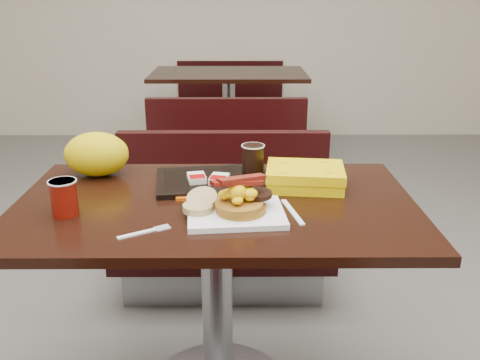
{
  "coord_description": "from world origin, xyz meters",
  "views": [
    {
      "loc": [
        0.07,
        -1.42,
        1.34
      ],
      "look_at": [
        0.07,
        -0.01,
        0.82
      ],
      "focal_mm": 38.22,
      "sensor_mm": 36.0,
      "label": 1
    }
  ],
  "objects_px": {
    "bench_far_n": "(230,103)",
    "tray": "(213,180)",
    "hashbrown_sleeve_right": "(219,179)",
    "coffee_cup_far": "(253,159)",
    "hashbrown_sleeve_left": "(197,178)",
    "clamshell": "(305,177)",
    "coffee_cup_near": "(64,198)",
    "paper_bag": "(97,154)",
    "fork": "(137,234)",
    "table_near": "(217,307)",
    "platter": "(236,214)",
    "table_far": "(229,119)",
    "knife": "(292,212)",
    "pancake_stack": "(241,206)",
    "bench_near_n": "(223,221)",
    "bench_far_s": "(227,146)"
  },
  "relations": [
    {
      "from": "bench_far_n",
      "to": "tray",
      "type": "xyz_separation_m",
      "value": [
        -0.01,
        -3.15,
        0.4
      ]
    },
    {
      "from": "coffee_cup_far",
      "to": "paper_bag",
      "type": "bearing_deg",
      "value": 176.1
    },
    {
      "from": "hashbrown_sleeve_left",
      "to": "table_far",
      "type": "bearing_deg",
      "value": 76.27
    },
    {
      "from": "coffee_cup_near",
      "to": "hashbrown_sleeve_left",
      "type": "bearing_deg",
      "value": 32.78
    },
    {
      "from": "table_far",
      "to": "coffee_cup_far",
      "type": "distance_m",
      "value": 2.45
    },
    {
      "from": "coffee_cup_near",
      "to": "paper_bag",
      "type": "xyz_separation_m",
      "value": [
        0.01,
        0.33,
        0.02
      ]
    },
    {
      "from": "table_near",
      "to": "hashbrown_sleeve_left",
      "type": "distance_m",
      "value": 0.43
    },
    {
      "from": "table_near",
      "to": "pancake_stack",
      "type": "xyz_separation_m",
      "value": [
        0.08,
        -0.11,
        0.41
      ]
    },
    {
      "from": "platter",
      "to": "clamshell",
      "type": "xyz_separation_m",
      "value": [
        0.22,
        0.23,
        0.03
      ]
    },
    {
      "from": "pancake_stack",
      "to": "paper_bag",
      "type": "relative_size",
      "value": 0.65
    },
    {
      "from": "bench_near_n",
      "to": "fork",
      "type": "relative_size",
      "value": 6.99
    },
    {
      "from": "clamshell",
      "to": "tray",
      "type": "bearing_deg",
      "value": 179.84
    },
    {
      "from": "bench_near_n",
      "to": "bench_far_s",
      "type": "relative_size",
      "value": 1.0
    },
    {
      "from": "bench_near_n",
      "to": "bench_far_s",
      "type": "bearing_deg",
      "value": 90.0
    },
    {
      "from": "tray",
      "to": "coffee_cup_near",
      "type": "bearing_deg",
      "value": -155.39
    },
    {
      "from": "coffee_cup_near",
      "to": "hashbrown_sleeve_right",
      "type": "bearing_deg",
      "value": 27.01
    },
    {
      "from": "tray",
      "to": "table_far",
      "type": "bearing_deg",
      "value": 82.27
    },
    {
      "from": "paper_bag",
      "to": "bench_far_n",
      "type": "bearing_deg",
      "value": 82.38
    },
    {
      "from": "bench_far_n",
      "to": "coffee_cup_far",
      "type": "bearing_deg",
      "value": -87.81
    },
    {
      "from": "table_near",
      "to": "platter",
      "type": "bearing_deg",
      "value": -60.79
    },
    {
      "from": "bench_far_n",
      "to": "clamshell",
      "type": "bearing_deg",
      "value": -84.9
    },
    {
      "from": "fork",
      "to": "tray",
      "type": "distance_m",
      "value": 0.42
    },
    {
      "from": "tray",
      "to": "bench_far_n",
      "type": "bearing_deg",
      "value": 82.34
    },
    {
      "from": "platter",
      "to": "coffee_cup_near",
      "type": "distance_m",
      "value": 0.48
    },
    {
      "from": "platter",
      "to": "hashbrown_sleeve_right",
      "type": "xyz_separation_m",
      "value": [
        -0.05,
        0.23,
        0.02
      ]
    },
    {
      "from": "paper_bag",
      "to": "knife",
      "type": "bearing_deg",
      "value": -26.8
    },
    {
      "from": "table_far",
      "to": "knife",
      "type": "xyz_separation_m",
      "value": [
        0.22,
        -2.69,
        0.38
      ]
    },
    {
      "from": "table_near",
      "to": "bench_near_n",
      "type": "height_order",
      "value": "table_near"
    },
    {
      "from": "platter",
      "to": "coffee_cup_far",
      "type": "xyz_separation_m",
      "value": [
        0.06,
        0.31,
        0.06
      ]
    },
    {
      "from": "coffee_cup_far",
      "to": "clamshell",
      "type": "height_order",
      "value": "coffee_cup_far"
    },
    {
      "from": "bench_far_n",
      "to": "fork",
      "type": "xyz_separation_m",
      "value": [
        -0.2,
        -3.53,
        0.39
      ]
    },
    {
      "from": "hashbrown_sleeve_right",
      "to": "coffee_cup_far",
      "type": "xyz_separation_m",
      "value": [
        0.11,
        0.08,
        0.04
      ]
    },
    {
      "from": "table_near",
      "to": "knife",
      "type": "bearing_deg",
      "value": -21.27
    },
    {
      "from": "pancake_stack",
      "to": "tray",
      "type": "bearing_deg",
      "value": 108.73
    },
    {
      "from": "platter",
      "to": "fork",
      "type": "relative_size",
      "value": 1.88
    },
    {
      "from": "bench_far_n",
      "to": "pancake_stack",
      "type": "xyz_separation_m",
      "value": [
        0.08,
        -3.41,
        0.42
      ]
    },
    {
      "from": "table_near",
      "to": "bench_near_n",
      "type": "xyz_separation_m",
      "value": [
        0.0,
        0.7,
        -0.02
      ]
    },
    {
      "from": "hashbrown_sleeve_right",
      "to": "clamshell",
      "type": "distance_m",
      "value": 0.28
    },
    {
      "from": "table_far",
      "to": "coffee_cup_near",
      "type": "height_order",
      "value": "coffee_cup_near"
    },
    {
      "from": "coffee_cup_far",
      "to": "fork",
      "type": "bearing_deg",
      "value": -126.6
    },
    {
      "from": "coffee_cup_near",
      "to": "clamshell",
      "type": "distance_m",
      "value": 0.74
    },
    {
      "from": "bench_far_n",
      "to": "knife",
      "type": "relative_size",
      "value": 5.62
    },
    {
      "from": "table_near",
      "to": "tray",
      "type": "height_order",
      "value": "tray"
    },
    {
      "from": "coffee_cup_far",
      "to": "clamshell",
      "type": "xyz_separation_m",
      "value": [
        0.17,
        -0.08,
        -0.03
      ]
    },
    {
      "from": "hashbrown_sleeve_left",
      "to": "clamshell",
      "type": "bearing_deg",
      "value": -13.43
    },
    {
      "from": "knife",
      "to": "hashbrown_sleeve_right",
      "type": "xyz_separation_m",
      "value": [
        -0.22,
        0.2,
        0.03
      ]
    },
    {
      "from": "coffee_cup_far",
      "to": "tray",
      "type": "bearing_deg",
      "value": -161.77
    },
    {
      "from": "bench_far_n",
      "to": "hashbrown_sleeve_right",
      "type": "height_order",
      "value": "hashbrown_sleeve_right"
    },
    {
      "from": "table_far",
      "to": "platter",
      "type": "height_order",
      "value": "platter"
    },
    {
      "from": "hashbrown_sleeve_right",
      "to": "coffee_cup_far",
      "type": "bearing_deg",
      "value": 47.23
    }
  ]
}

